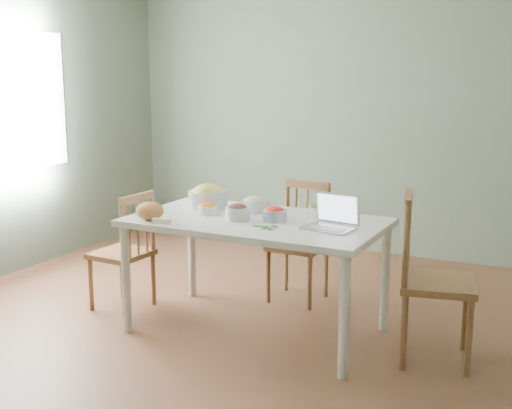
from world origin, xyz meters
The scene contains 17 objects.
floor centered at (0.00, 0.00, 0.00)m, with size 5.00×5.00×0.00m, color brown.
wall_back centered at (0.00, 2.50, 1.35)m, with size 5.00×0.00×2.70m, color #5F695C.
dining_table centered at (0.04, 0.15, 0.39)m, with size 1.68×0.94×0.79m, color white, non-canonical shape.
chair_far centered at (0.04, 0.86, 0.46)m, with size 0.40×0.38×0.91m, color brown, non-canonical shape.
chair_left centered at (-1.06, 0.09, 0.44)m, with size 0.39×0.37×0.89m, color brown, non-canonical shape.
chair_right centered at (1.24, 0.24, 0.52)m, with size 0.46×0.44×1.04m, color brown, non-canonical shape.
bread_boule centered at (-0.58, -0.19, 0.85)m, with size 0.19×0.19×0.12m, color #B6763B.
butter_stick centered at (-0.44, -0.25, 0.80)m, with size 0.12×0.04×0.03m, color beige.
bowl_squash centered at (-0.45, 0.34, 0.87)m, with size 0.28×0.28×0.16m, color #F4D868, non-canonical shape.
bowl_carrot centered at (-0.33, 0.15, 0.83)m, with size 0.14×0.14×0.08m, color orange, non-canonical shape.
bowl_onion centered at (-0.07, 0.35, 0.84)m, with size 0.20×0.20×0.11m, color silver, non-canonical shape.
bowl_mushroom centered at (-0.06, 0.07, 0.84)m, with size 0.16×0.16×0.11m, color #3B1912, non-canonical shape.
bowl_redpep centered at (0.18, 0.16, 0.83)m, with size 0.16×0.16×0.09m, color red, non-canonical shape.
bowl_broccoli centered at (0.38, 0.42, 0.83)m, with size 0.13×0.13×0.08m, color #0F390E, non-canonical shape.
flatbread centered at (0.35, 0.52, 0.79)m, with size 0.18×0.18×0.02m, color #CDB086.
basil_bunch centered at (0.20, -0.04, 0.80)m, with size 0.19×0.19×0.02m, color #1C6E1C, non-canonical shape.
laptop centered at (0.58, 0.10, 0.89)m, with size 0.30×0.24×0.21m, color #BCBCBF, non-canonical shape.
Camera 1 is at (2.00, -3.68, 1.75)m, focal length 46.41 mm.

